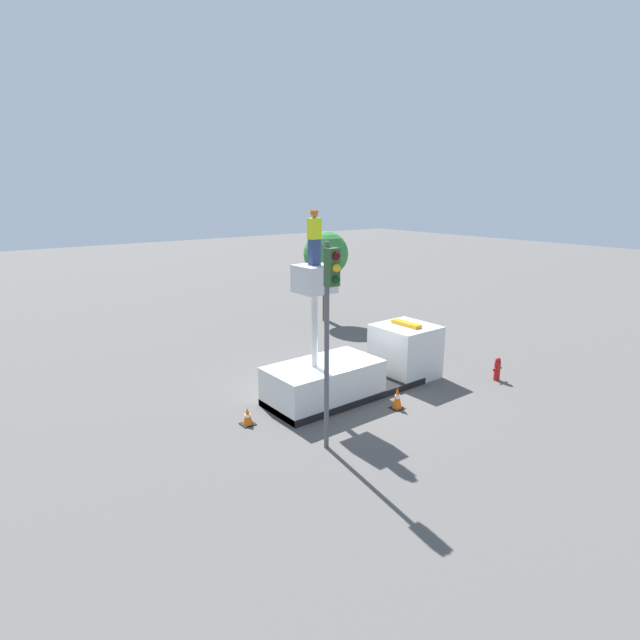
{
  "coord_description": "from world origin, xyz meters",
  "views": [
    {
      "loc": [
        -11.19,
        -12.87,
        7.21
      ],
      "look_at": [
        -2.24,
        -1.31,
        3.43
      ],
      "focal_mm": 28.0,
      "sensor_mm": 36.0,
      "label": 1
    }
  ],
  "objects_px": {
    "traffic_cone_curbside": "(397,398)",
    "bucket_truck": "(359,367)",
    "worker": "(314,238)",
    "traffic_light_pole": "(330,308)",
    "traffic_cone_rear": "(248,417)",
    "tree_left_bg": "(326,255)",
    "fire_hydrant": "(497,369)"
  },
  "relations": [
    {
      "from": "traffic_cone_rear",
      "to": "tree_left_bg",
      "type": "relative_size",
      "value": 0.11
    },
    {
      "from": "worker",
      "to": "traffic_light_pole",
      "type": "bearing_deg",
      "value": -119.59
    },
    {
      "from": "worker",
      "to": "traffic_cone_curbside",
      "type": "relative_size",
      "value": 2.19
    },
    {
      "from": "traffic_light_pole",
      "to": "traffic_cone_curbside",
      "type": "distance_m",
      "value": 5.26
    },
    {
      "from": "traffic_light_pole",
      "to": "traffic_cone_rear",
      "type": "xyz_separation_m",
      "value": [
        -1.08,
        2.8,
        -3.91
      ]
    },
    {
      "from": "traffic_cone_rear",
      "to": "traffic_cone_curbside",
      "type": "xyz_separation_m",
      "value": [
        4.65,
        -2.07,
        0.11
      ]
    },
    {
      "from": "bucket_truck",
      "to": "fire_hydrant",
      "type": "xyz_separation_m",
      "value": [
        5.01,
        -2.56,
        -0.47
      ]
    },
    {
      "from": "traffic_cone_rear",
      "to": "tree_left_bg",
      "type": "xyz_separation_m",
      "value": [
        10.16,
        8.82,
        3.52
      ]
    },
    {
      "from": "worker",
      "to": "traffic_light_pole",
      "type": "relative_size",
      "value": 0.29
    },
    {
      "from": "bucket_truck",
      "to": "traffic_light_pole",
      "type": "distance_m",
      "value": 5.57
    },
    {
      "from": "worker",
      "to": "traffic_cone_curbside",
      "type": "distance_m",
      "value": 6.09
    },
    {
      "from": "traffic_light_pole",
      "to": "traffic_cone_curbside",
      "type": "height_order",
      "value": "traffic_light_pole"
    },
    {
      "from": "traffic_cone_rear",
      "to": "traffic_cone_curbside",
      "type": "bearing_deg",
      "value": -23.96
    },
    {
      "from": "traffic_light_pole",
      "to": "fire_hydrant",
      "type": "height_order",
      "value": "traffic_light_pole"
    },
    {
      "from": "bucket_truck",
      "to": "worker",
      "type": "relative_size",
      "value": 4.14
    },
    {
      "from": "worker",
      "to": "traffic_cone_rear",
      "type": "distance_m",
      "value": 6.1
    },
    {
      "from": "fire_hydrant",
      "to": "traffic_cone_curbside",
      "type": "bearing_deg",
      "value": 173.86
    },
    {
      "from": "traffic_light_pole",
      "to": "traffic_cone_rear",
      "type": "bearing_deg",
      "value": 111.15
    },
    {
      "from": "bucket_truck",
      "to": "traffic_cone_rear",
      "type": "distance_m",
      "value": 4.73
    },
    {
      "from": "traffic_cone_curbside",
      "to": "worker",
      "type": "bearing_deg",
      "value": 134.8
    },
    {
      "from": "traffic_cone_curbside",
      "to": "bucket_truck",
      "type": "bearing_deg",
      "value": 89.16
    },
    {
      "from": "worker",
      "to": "fire_hydrant",
      "type": "relative_size",
      "value": 1.86
    },
    {
      "from": "fire_hydrant",
      "to": "traffic_light_pole",
      "type": "bearing_deg",
      "value": -178.72
    },
    {
      "from": "worker",
      "to": "traffic_light_pole",
      "type": "distance_m",
      "value": 3.54
    },
    {
      "from": "traffic_light_pole",
      "to": "tree_left_bg",
      "type": "bearing_deg",
      "value": 52.02
    },
    {
      "from": "worker",
      "to": "tree_left_bg",
      "type": "relative_size",
      "value": 0.34
    },
    {
      "from": "traffic_light_pole",
      "to": "fire_hydrant",
      "type": "xyz_separation_m",
      "value": [
        8.61,
        0.19,
        -3.72
      ]
    },
    {
      "from": "bucket_truck",
      "to": "fire_hydrant",
      "type": "relative_size",
      "value": 7.7
    },
    {
      "from": "worker",
      "to": "fire_hydrant",
      "type": "height_order",
      "value": "worker"
    },
    {
      "from": "worker",
      "to": "traffic_cone_rear",
      "type": "bearing_deg",
      "value": 178.95
    },
    {
      "from": "tree_left_bg",
      "to": "traffic_cone_rear",
      "type": "bearing_deg",
      "value": -139.03
    },
    {
      "from": "bucket_truck",
      "to": "worker",
      "type": "bearing_deg",
      "value": 180.0
    }
  ]
}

